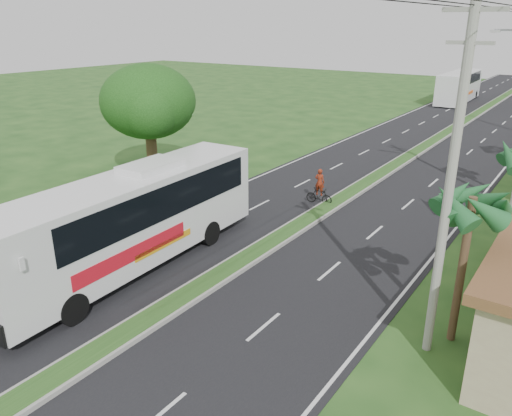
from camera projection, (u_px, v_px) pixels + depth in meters
The scene contains 11 objects.
ground at pixel (188, 297), 19.11m from camera, with size 180.00×180.00×0.00m, color #1F4419.
road_asphalt at pixel (382, 174), 34.51m from camera, with size 14.00×160.00×0.02m, color black.
median_strip at pixel (382, 173), 34.48m from camera, with size 1.20×160.00×0.18m.
lane_edge_left at pixel (298, 160), 38.08m from camera, with size 0.12×160.00×0.01m, color silver.
lane_edge_right at pixel (486, 192), 30.95m from camera, with size 0.12×160.00×0.01m, color silver.
palm_verge_a at pixel (472, 205), 14.96m from camera, with size 2.40×2.40×5.45m.
shade_tree at pixel (147, 104), 31.51m from camera, with size 6.30×6.00×7.54m.
utility_pole_a at pixel (450, 181), 14.13m from camera, with size 1.60×0.28×11.00m.
coach_bus_main at pixel (133, 215), 20.69m from camera, with size 3.35×13.53×4.34m.
coach_bus_far at pixel (459, 85), 64.92m from camera, with size 3.08×13.09×3.80m.
motorcyclist at pixel (319, 192), 28.62m from camera, with size 1.62×0.58×2.12m.
Camera 1 is at (11.64, -12.25, 9.91)m, focal length 35.00 mm.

